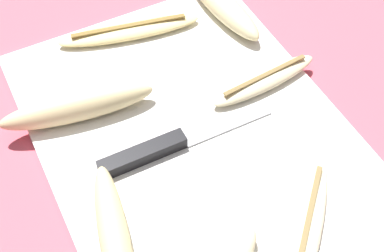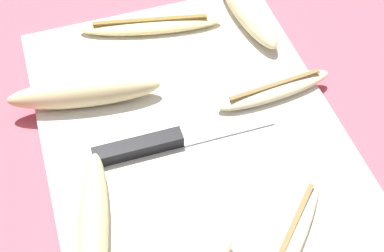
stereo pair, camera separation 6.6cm
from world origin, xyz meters
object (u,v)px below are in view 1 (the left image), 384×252
knife (157,149)px  banana_cream_curved (264,80)px  banana_bright_far (305,231)px  banana_mellow_near (115,240)px  banana_ripe_center (78,107)px  banana_golden_short (128,31)px  banana_soft_right (224,7)px

knife → banana_cream_curved: bearing=101.9°
knife → banana_cream_curved: banana_cream_curved is taller
knife → banana_cream_curved: (-0.03, 0.17, 0.00)m
knife → banana_bright_far: same height
banana_mellow_near → banana_ripe_center: bearing=171.6°
banana_ripe_center → banana_mellow_near: size_ratio=1.03×
banana_cream_curved → banana_ripe_center: banana_ripe_center is taller
banana_bright_far → banana_ripe_center: banana_ripe_center is taller
banana_cream_curved → banana_ripe_center: (-0.06, -0.24, 0.01)m
banana_bright_far → banana_ripe_center: size_ratio=0.84×
banana_golden_short → banana_soft_right: size_ratio=1.25×
knife → banana_soft_right: size_ratio=1.37×
banana_bright_far → banana_mellow_near: banana_mellow_near is taller
banana_ripe_center → banana_mellow_near: bearing=-8.4°
banana_golden_short → banana_bright_far: (0.38, 0.05, -0.00)m
banana_golden_short → banana_ripe_center: (0.11, -0.11, 0.01)m
banana_bright_far → banana_mellow_near: bearing=-113.2°
banana_ripe_center → banana_soft_right: size_ratio=1.18×
banana_bright_far → banana_mellow_near: (-0.08, -0.19, 0.01)m
banana_golden_short → banana_bright_far: 0.38m
banana_bright_far → knife: bearing=-150.6°
banana_soft_right → banana_golden_short: bearing=-100.4°
knife → banana_soft_right: banana_soft_right is taller
banana_golden_short → banana_mellow_near: (0.30, -0.14, 0.01)m
banana_bright_far → banana_ripe_center: 0.31m
banana_cream_curved → knife: bearing=-78.9°
banana_bright_far → banana_golden_short: bearing=-172.9°
knife → banana_golden_short: same height
banana_ripe_center → banana_mellow_near: banana_ripe_center is taller
knife → banana_bright_far: (0.17, 0.10, 0.00)m
banana_golden_short → banana_soft_right: bearing=79.6°
banana_golden_short → banana_soft_right: banana_soft_right is taller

